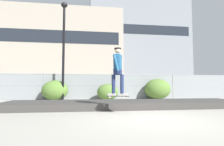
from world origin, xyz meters
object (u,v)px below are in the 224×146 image
at_px(skater, 118,68).
at_px(parked_car_mid, 119,88).
at_px(skateboard, 118,96).
at_px(shrub_left, 55,90).
at_px(shrub_center, 108,92).
at_px(street_lamp, 64,39).
at_px(parked_car_far, 172,87).
at_px(shrub_right, 158,89).
at_px(parked_car_near, 53,88).

distance_m(skater, parked_car_mid, 10.79).
bearing_deg(skateboard, skater, 135.00).
bearing_deg(shrub_left, parked_car_mid, 37.68).
relative_size(shrub_left, shrub_center, 1.22).
bearing_deg(parked_car_mid, street_lamp, -136.28).
relative_size(skateboard, parked_car_far, 0.18).
xyz_separation_m(skateboard, skater, (-0.00, 0.00, 1.00)).
xyz_separation_m(skateboard, street_lamp, (-2.63, 6.22, 3.57)).
relative_size(skater, street_lamp, 0.26).
relative_size(parked_car_far, shrub_center, 3.10).
bearing_deg(parked_car_far, shrub_left, -157.72).
xyz_separation_m(parked_car_far, shrub_left, (-10.55, -4.32, -0.16)).
height_order(skateboard, shrub_left, shrub_left).
distance_m(skater, shrub_center, 6.32).
bearing_deg(parked_car_far, shrub_right, -127.30).
distance_m(skater, parked_car_far, 13.21).
bearing_deg(shrub_center, street_lamp, 179.93).
xyz_separation_m(skater, parked_car_far, (7.35, 10.95, -0.76)).
bearing_deg(parked_car_mid, shrub_right, -60.21).
bearing_deg(skateboard, parked_car_far, 56.12).
relative_size(street_lamp, shrub_left, 3.81).
bearing_deg(parked_car_near, shrub_left, -79.12).
xyz_separation_m(shrub_left, shrub_center, (3.56, -0.41, -0.12)).
bearing_deg(parked_car_near, street_lamp, -73.04).
bearing_deg(parked_car_near, parked_car_mid, 0.54).
xyz_separation_m(parked_car_mid, shrub_left, (-5.13, -3.97, -0.16)).
distance_m(parked_car_mid, parked_car_far, 5.43).
bearing_deg(shrub_right, parked_car_near, 154.85).
xyz_separation_m(skater, parked_car_near, (-3.95, 10.54, -0.76)).
relative_size(shrub_left, shrub_right, 0.91).
bearing_deg(parked_car_far, skateboard, -123.88).
height_order(shrub_left, shrub_right, shrub_right).
bearing_deg(parked_car_mid, shrub_center, -109.80).
height_order(skateboard, shrub_right, shrub_right).
relative_size(parked_car_near, parked_car_mid, 1.02).
height_order(street_lamp, shrub_center, street_lamp).
xyz_separation_m(skater, parked_car_mid, (1.94, 10.59, -0.76)).
bearing_deg(skater, shrub_left, 115.76).
xyz_separation_m(parked_car_near, parked_car_mid, (5.89, 0.06, 0.00)).
relative_size(skateboard, parked_car_mid, 0.18).
bearing_deg(shrub_right, parked_car_far, 52.70).
xyz_separation_m(skateboard, shrub_left, (-3.20, 6.63, 0.08)).
height_order(parked_car_far, shrub_left, parked_car_far).
relative_size(skateboard, street_lamp, 0.12).
relative_size(parked_car_mid, shrub_right, 2.30).
bearing_deg(shrub_right, parked_car_mid, 119.79).
xyz_separation_m(skateboard, parked_car_near, (-3.95, 10.54, 0.24)).
height_order(skater, street_lamp, street_lamp).
height_order(parked_car_far, shrub_center, parked_car_far).
distance_m(parked_car_near, shrub_right, 8.94).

